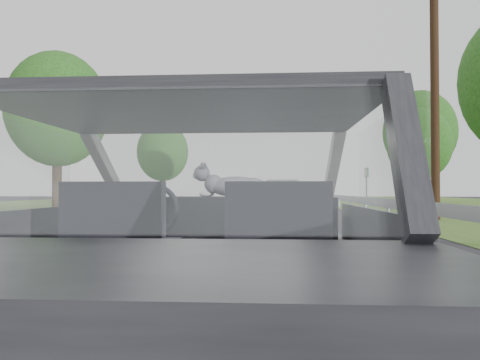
# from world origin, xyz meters

# --- Properties ---
(subject_car) EXTENTS (1.80, 4.00, 1.45)m
(subject_car) POSITION_xyz_m (0.00, 0.00, 0.72)
(subject_car) COLOR black
(subject_car) RESTS_ON ground
(dashboard) EXTENTS (1.58, 0.45, 0.30)m
(dashboard) POSITION_xyz_m (0.00, 0.62, 0.85)
(dashboard) COLOR black
(dashboard) RESTS_ON subject_car
(driver_seat) EXTENTS (0.50, 0.72, 0.42)m
(driver_seat) POSITION_xyz_m (-0.40, -0.29, 0.88)
(driver_seat) COLOR black
(driver_seat) RESTS_ON subject_car
(passenger_seat) EXTENTS (0.50, 0.72, 0.42)m
(passenger_seat) POSITION_xyz_m (0.40, -0.29, 0.88)
(passenger_seat) COLOR black
(passenger_seat) RESTS_ON subject_car
(steering_wheel) EXTENTS (0.36, 0.36, 0.04)m
(steering_wheel) POSITION_xyz_m (-0.40, 0.33, 0.92)
(steering_wheel) COLOR black
(steering_wheel) RESTS_ON dashboard
(cat) EXTENTS (0.58, 0.27, 0.25)m
(cat) POSITION_xyz_m (0.12, 0.62, 1.08)
(cat) COLOR gray
(cat) RESTS_ON dashboard
(guardrail) EXTENTS (0.05, 90.00, 0.32)m
(guardrail) POSITION_xyz_m (4.30, 10.00, 0.58)
(guardrail) COLOR #A3A6AB
(guardrail) RESTS_ON ground
(other_car) EXTENTS (2.46, 5.07, 1.61)m
(other_car) POSITION_xyz_m (0.90, 22.92, 0.80)
(other_car) COLOR #BCBCBC
(other_car) RESTS_ON ground
(highway_sign) EXTENTS (0.10, 0.94, 2.34)m
(highway_sign) POSITION_xyz_m (5.95, 25.39, 1.17)
(highway_sign) COLOR #1B5828
(highway_sign) RESTS_ON ground
(utility_pole) EXTENTS (0.37, 0.37, 8.96)m
(utility_pole) POSITION_xyz_m (6.01, 13.92, 4.48)
(utility_pole) COLOR black
(utility_pole) RESTS_ON ground
(tree_2) EXTENTS (4.43, 4.43, 6.08)m
(tree_2) POSITION_xyz_m (9.70, 27.61, 3.04)
(tree_2) COLOR #134610
(tree_2) RESTS_ON ground
(tree_3) EXTENTS (6.64, 6.64, 9.11)m
(tree_3) POSITION_xyz_m (12.77, 37.44, 4.55)
(tree_3) COLOR #134610
(tree_3) RESTS_ON ground
(tree_5) EXTENTS (6.63, 6.63, 8.85)m
(tree_5) POSITION_xyz_m (-12.11, 23.73, 4.42)
(tree_5) COLOR #134610
(tree_5) RESTS_ON ground
(tree_6) EXTENTS (5.38, 5.38, 6.50)m
(tree_6) POSITION_xyz_m (-8.76, 35.90, 3.25)
(tree_6) COLOR #134610
(tree_6) RESTS_ON ground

